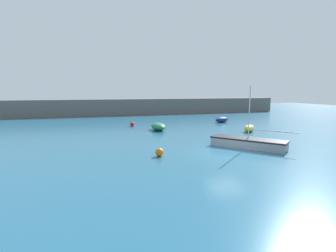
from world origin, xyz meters
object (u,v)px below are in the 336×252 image
(fishing_dinghy_green, at_px, (249,128))
(mooring_buoy_orange, at_px, (159,152))
(dinghy_near_pier, at_px, (222,120))
(rowboat_white_midwater, at_px, (158,126))
(sailboat_short_mast, at_px, (248,143))
(mooring_buoy_red, at_px, (132,124))

(fishing_dinghy_green, bearing_deg, mooring_buoy_orange, 168.70)
(dinghy_near_pier, distance_m, rowboat_white_midwater, 10.94)
(dinghy_near_pier, bearing_deg, fishing_dinghy_green, 63.35)
(sailboat_short_mast, distance_m, rowboat_white_midwater, 11.33)
(rowboat_white_midwater, height_order, mooring_buoy_orange, rowboat_white_midwater)
(rowboat_white_midwater, bearing_deg, sailboat_short_mast, -159.27)
(dinghy_near_pier, height_order, mooring_buoy_orange, dinghy_near_pier)
(sailboat_short_mast, distance_m, mooring_buoy_orange, 7.27)
(mooring_buoy_orange, relative_size, mooring_buoy_red, 1.03)
(mooring_buoy_orange, height_order, mooring_buoy_red, mooring_buoy_orange)
(fishing_dinghy_green, xyz_separation_m, mooring_buoy_red, (-11.11, 7.81, -0.10))
(dinghy_near_pier, height_order, fishing_dinghy_green, fishing_dinghy_green)
(rowboat_white_midwater, xyz_separation_m, mooring_buoy_red, (-2.22, 3.92, -0.14))
(fishing_dinghy_green, bearing_deg, sailboat_short_mast, -167.62)
(rowboat_white_midwater, relative_size, mooring_buoy_red, 5.28)
(fishing_dinghy_green, bearing_deg, mooring_buoy_red, 102.04)
(sailboat_short_mast, bearing_deg, dinghy_near_pier, -60.60)
(mooring_buoy_red, bearing_deg, dinghy_near_pier, 1.31)
(dinghy_near_pier, relative_size, mooring_buoy_red, 4.51)
(dinghy_near_pier, bearing_deg, rowboat_white_midwater, 4.43)
(mooring_buoy_orange, xyz_separation_m, mooring_buoy_red, (0.70, 15.06, -0.01))
(rowboat_white_midwater, relative_size, mooring_buoy_orange, 5.12)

